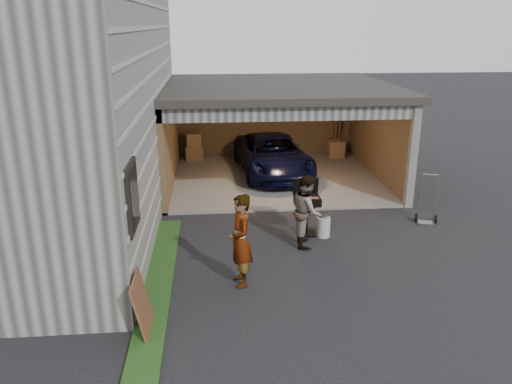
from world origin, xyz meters
TOP-DOWN VIEW (x-y plane):
  - ground at (0.00, 0.00)m, footprint 80.00×80.00m
  - house at (-6.00, 4.00)m, footprint 7.00×11.00m
  - groundcover_strip at (-2.25, -1.00)m, footprint 0.50×8.00m
  - garage at (0.76, 6.79)m, footprint 6.80×6.30m
  - minivan at (0.70, 6.76)m, footprint 2.35×4.47m
  - woman at (-0.73, -0.13)m, footprint 0.53×0.70m
  - man at (0.80, 1.49)m, footprint 0.67×0.82m
  - bbq_grill at (0.90, 2.03)m, footprint 0.58×0.51m
  - propane_tank at (1.26, 1.87)m, footprint 0.40×0.40m
  - plywood_panel at (-2.34, -1.50)m, footprint 0.23×0.83m
  - hand_truck at (3.93, 2.45)m, footprint 0.55×0.50m

SIDE VIEW (x-z plane):
  - ground at x=0.00m, z-range 0.00..0.00m
  - groundcover_strip at x=-2.25m, z-range 0.00..0.06m
  - propane_tank at x=1.26m, z-range 0.00..0.46m
  - hand_truck at x=3.93m, z-range -0.38..0.85m
  - plywood_panel at x=-2.34m, z-range 0.00..0.92m
  - minivan at x=0.70m, z-range 0.00..1.20m
  - bbq_grill at x=0.90m, z-range 0.12..1.41m
  - man at x=0.80m, z-range 0.00..1.57m
  - woman at x=-0.73m, z-range 0.00..1.74m
  - garage at x=0.76m, z-range 0.42..3.32m
  - house at x=-6.00m, z-range 0.00..5.50m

